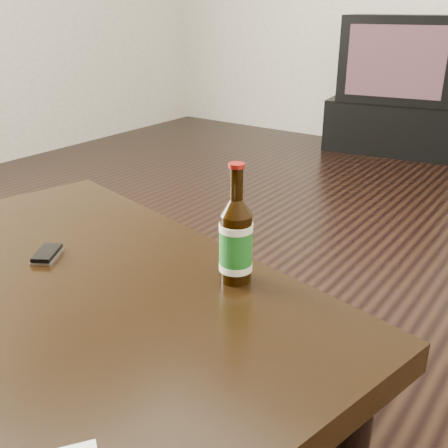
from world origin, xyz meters
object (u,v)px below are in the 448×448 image
Objects in this scene: tv at (401,59)px; phone at (47,254)px; tv_stand at (393,126)px; coffee_table at (78,306)px; beer_bottle at (236,241)px.

phone is at bearing -94.58° from tv.
tv_stand is 1.11× the size of tv.
phone is (-0.14, 0.04, 0.07)m from coffee_table.
phone is (-0.41, -0.16, -0.08)m from beer_bottle.
coffee_table is 0.37m from beer_bottle.
tv reaches higher than coffee_table.
coffee_table is at bearing -92.11° from tv.
tv is 0.61× the size of coffee_table.
beer_bottle reaches higher than phone.
tv_stand is at bearing 62.55° from phone.
tv is 3.23× the size of beer_bottle.
tv is 3.15m from phone.
tv_stand is 3.15m from phone.
tv_stand is 0.68× the size of coffee_table.
tv_stand is 0.47m from tv.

